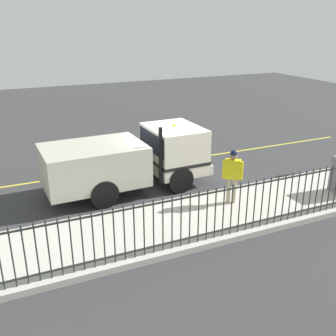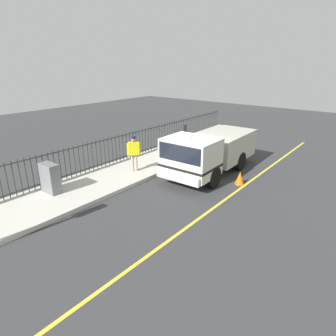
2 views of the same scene
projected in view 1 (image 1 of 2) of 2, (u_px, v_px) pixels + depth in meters
ground_plane at (166, 184)px, 14.84m from camera, size 52.02×52.02×0.00m
sidewalk_slab at (207, 217)px, 12.16m from camera, size 3.01×23.64×0.18m
lane_marking at (145, 165)px, 16.76m from camera, size 0.12×21.28×0.01m
work_truck at (135, 156)px, 14.07m from camera, size 2.47×5.96×2.49m
worker_standing at (233, 171)px, 12.55m from camera, size 0.49×0.55×1.81m
iron_fence at (231, 209)px, 10.76m from camera, size 0.04×20.13×1.51m
traffic_cone at (125, 164)px, 16.04m from camera, size 0.43×0.43×0.61m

